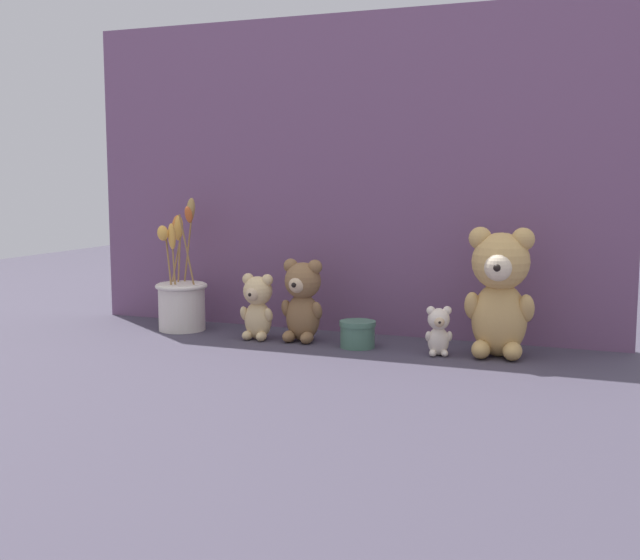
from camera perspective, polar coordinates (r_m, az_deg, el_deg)
The scene contains 8 objects.
ground_plane at distance 1.77m, azimuth -0.24°, elevation -4.61°, with size 4.00×4.00×0.00m, color #3D3847.
backdrop_wall at distance 1.89m, azimuth 1.65°, elevation 7.41°, with size 1.31×0.02×0.74m.
teddy_bear_large at distance 1.67m, azimuth 12.67°, elevation -0.68°, with size 0.14×0.14×0.27m.
teddy_bear_medium at distance 1.79m, azimuth -1.27°, elevation -1.33°, with size 0.10×0.09×0.19m.
teddy_bear_small at distance 1.82m, azimuth -4.47°, elevation -1.80°, with size 0.08×0.08×0.15m.
teddy_bear_tiny at distance 1.67m, azimuth 8.43°, elevation -3.53°, with size 0.06×0.05×0.10m.
flower_vase at distance 1.95m, azimuth -9.83°, elevation -1.25°, with size 0.12×0.12×0.32m.
decorative_tin_tall at distance 1.74m, azimuth 2.69°, elevation -3.85°, with size 0.08×0.08×0.06m.
Camera 1 is at (0.64, -1.61, 0.37)m, focal length 45.00 mm.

